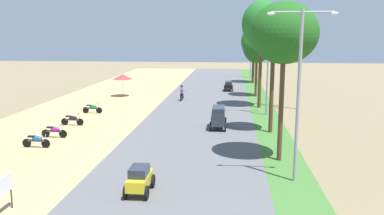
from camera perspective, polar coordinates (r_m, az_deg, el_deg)
parked_motorbike_nearest at (r=26.65m, az=-21.52°, el=-4.39°), size 1.80×0.54×0.94m
parked_motorbike_second at (r=28.76m, az=-19.22°, el=-3.17°), size 1.80×0.54×0.94m
parked_motorbike_third at (r=32.13m, az=-16.85°, el=-1.63°), size 1.80×0.54×0.94m
parked_motorbike_fourth at (r=36.54m, az=-14.15°, el=-0.05°), size 1.80×0.54×0.94m
street_signboard at (r=17.54m, az=-25.56°, el=-10.48°), size 0.06×1.30×1.50m
vendor_umbrella at (r=45.51m, az=-9.96°, el=4.39°), size 2.20×2.20×2.52m
median_tree_nearest at (r=22.01m, az=13.15°, el=10.34°), size 3.65×3.65×8.75m
median_tree_second at (r=28.48m, az=11.70°, el=9.90°), size 2.88×2.88×8.37m
median_tree_third at (r=38.25m, az=10.00°, el=11.74°), size 3.70×3.70×10.12m
median_tree_fourth at (r=45.21m, az=9.35°, el=8.49°), size 3.11×3.11×7.26m
median_tree_fifth at (r=57.87m, az=8.92°, el=9.35°), size 3.70×3.70×8.08m
streetlamp_near at (r=19.06m, az=15.16°, el=3.10°), size 3.16×0.20×8.16m
streetlamp_mid at (r=34.82m, az=10.90°, el=6.27°), size 3.16×0.20×7.87m
streetlamp_far at (r=64.44m, az=8.54°, el=8.48°), size 3.16×0.20×8.38m
utility_pole_near at (r=38.57m, az=13.12°, el=6.97°), size 1.80×0.20×9.31m
utility_pole_far at (r=38.54m, az=15.21°, el=6.15°), size 1.80×0.20×8.34m
car_hatchback_yellow at (r=18.05m, az=-7.57°, el=-10.12°), size 1.04×2.00×1.23m
car_van_charcoal at (r=29.66m, az=3.83°, el=-1.25°), size 1.19×2.41×1.67m
car_sedan_black at (r=49.59m, az=5.29°, el=3.18°), size 1.10×2.26×1.19m
motorbike_ahead_second at (r=42.25m, az=-1.47°, el=2.09°), size 0.54×1.80×1.66m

